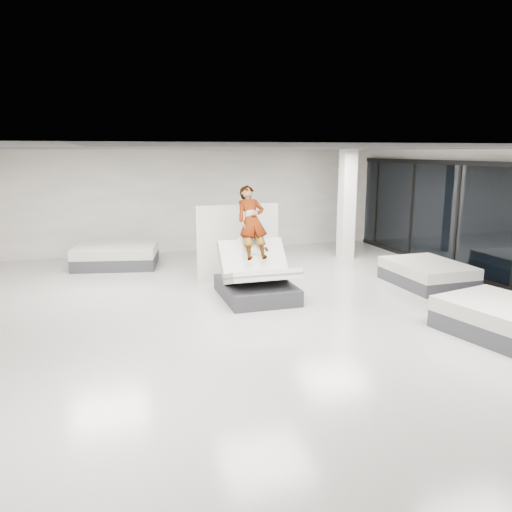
% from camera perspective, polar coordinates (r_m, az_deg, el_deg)
% --- Properties ---
extents(room, '(14.00, 14.04, 3.20)m').
position_cam_1_polar(room, '(9.31, 1.12, 2.27)').
color(room, beige).
rests_on(room, ground).
extents(hero_bed, '(1.50, 1.97, 1.31)m').
position_cam_1_polar(hero_bed, '(10.88, 0.06, -2.78)').
color(hero_bed, '#333338').
rests_on(hero_bed, floor).
extents(person, '(0.65, 1.71, 1.25)m').
position_cam_1_polar(person, '(11.01, -0.45, 2.14)').
color(person, slate).
rests_on(person, hero_bed).
extents(remote, '(0.05, 0.14, 0.08)m').
position_cam_1_polar(remote, '(10.78, 1.20, 0.76)').
color(remote, black).
rests_on(remote, person).
extents(divider_panel, '(2.07, 0.19, 1.88)m').
position_cam_1_polar(divider_panel, '(12.31, -2.03, 1.54)').
color(divider_panel, white).
rests_on(divider_panel, floor).
extents(flat_bed_right_far, '(1.52, 2.02, 0.55)m').
position_cam_1_polar(flat_bed_right_far, '(12.65, 18.98, -1.92)').
color(flat_bed_right_far, '#333338').
rests_on(flat_bed_right_far, floor).
extents(flat_bed_right_near, '(2.01, 2.42, 0.58)m').
position_cam_1_polar(flat_bed_right_near, '(9.71, 26.91, -6.60)').
color(flat_bed_right_near, '#333338').
rests_on(flat_bed_right_near, floor).
extents(flat_bed_left_far, '(2.46, 2.03, 0.60)m').
position_cam_1_polar(flat_bed_left_far, '(14.42, -15.67, 0.04)').
color(flat_bed_left_far, '#333338').
rests_on(flat_bed_left_far, floor).
extents(column, '(0.40, 0.40, 3.20)m').
position_cam_1_polar(column, '(14.98, 10.33, 5.77)').
color(column, white).
rests_on(column, floor).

